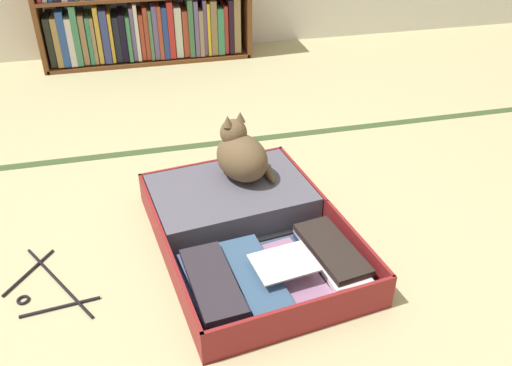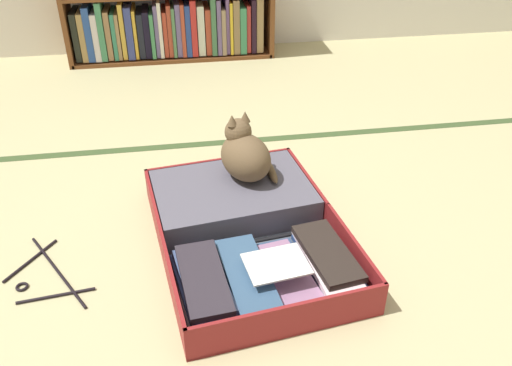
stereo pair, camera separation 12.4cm
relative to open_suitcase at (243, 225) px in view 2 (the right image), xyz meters
name	(u,v)px [view 2 (the right image)]	position (x,y,z in m)	size (l,w,h in m)	color
ground_plane	(223,283)	(-0.10, -0.23, -0.05)	(10.00, 10.00, 0.00)	tan
tatami_border	(202,144)	(-0.10, 0.74, -0.05)	(4.80, 0.05, 0.00)	#3A4F29
open_suitcase	(243,225)	(0.00, 0.00, 0.00)	(0.73, 0.95, 0.13)	maroon
black_cat	(244,154)	(0.04, 0.22, 0.17)	(0.25, 0.28, 0.26)	brown
clothes_hanger	(46,276)	(-0.68, -0.11, -0.05)	(0.31, 0.39, 0.01)	black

